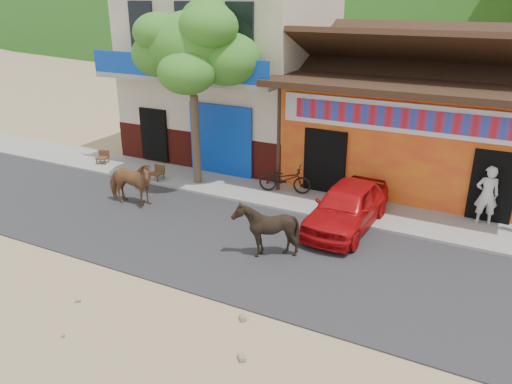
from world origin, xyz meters
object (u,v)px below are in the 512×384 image
at_px(tree, 194,96).
at_px(cafe_chair_left, 156,167).
at_px(cow_tan, 130,183).
at_px(cafe_chair_right, 102,152).
at_px(scooter, 285,179).
at_px(pedestrian, 487,195).
at_px(cow_dark, 266,229).
at_px(red_car, 347,206).

bearing_deg(tree, cafe_chair_left, -161.12).
height_order(tree, cafe_chair_left, tree).
bearing_deg(cow_tan, cafe_chair_left, 6.06).
bearing_deg(cafe_chair_right, scooter, -14.88).
bearing_deg(tree, pedestrian, 5.65).
bearing_deg(cow_dark, cow_tan, -89.39).
bearing_deg(scooter, cafe_chair_left, 89.40).
distance_m(scooter, pedestrian, 6.03).
bearing_deg(red_car, scooter, 152.85).
height_order(cafe_chair_left, cafe_chair_right, cafe_chair_left).
bearing_deg(scooter, cow_tan, 114.19).
bearing_deg(cafe_chair_left, cafe_chair_right, 172.59).
bearing_deg(cafe_chair_left, cow_tan, -72.24).
distance_m(tree, cafe_chair_right, 5.09).
bearing_deg(cafe_chair_right, pedestrian, -14.71).
distance_m(scooter, cafe_chair_left, 4.60).
height_order(red_car, scooter, red_car).
xyz_separation_m(cow_tan, cafe_chair_left, (-0.56, 1.99, -0.18)).
bearing_deg(cow_tan, pedestrian, -80.84).
xyz_separation_m(pedestrian, cafe_chair_right, (-13.50, -0.88, -0.41)).
xyz_separation_m(scooter, cafe_chair_right, (-7.50, -0.46, -0.01)).
xyz_separation_m(cow_tan, pedestrian, (9.94, 3.37, 0.22)).
relative_size(pedestrian, cafe_chair_right, 1.93).
relative_size(tree, red_car, 1.57).
bearing_deg(cow_dark, red_car, 164.26).
bearing_deg(pedestrian, red_car, 13.78).
bearing_deg(red_car, cafe_chair_left, 178.72).
height_order(cow_tan, cow_dark, cow_dark).
bearing_deg(tree, cow_dark, -38.73).
relative_size(scooter, pedestrian, 1.01).
bearing_deg(pedestrian, cow_dark, 27.71).
relative_size(tree, cow_dark, 4.11).
xyz_separation_m(tree, red_car, (5.67, -1.00, -2.43)).
distance_m(pedestrian, cafe_chair_left, 10.60).
xyz_separation_m(cow_dark, scooter, (-1.27, 3.99, -0.19)).
bearing_deg(pedestrian, cafe_chair_left, -7.72).
xyz_separation_m(tree, cow_dark, (4.37, -3.50, -2.35)).
relative_size(tree, pedestrian, 3.49).
bearing_deg(cafe_chair_left, tree, 21.00).
relative_size(red_car, cafe_chair_left, 4.18).
bearing_deg(pedestrian, cafe_chair_right, -11.49).
relative_size(cow_dark, cafe_chair_right, 1.64).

